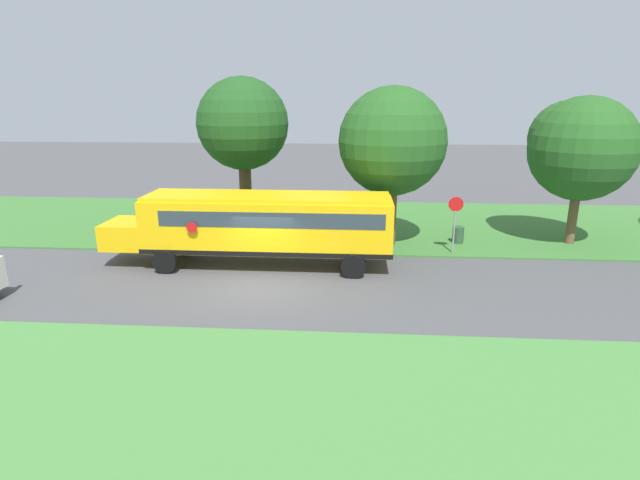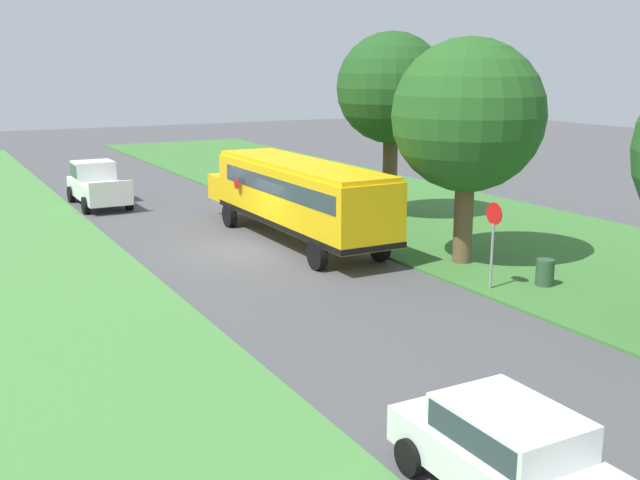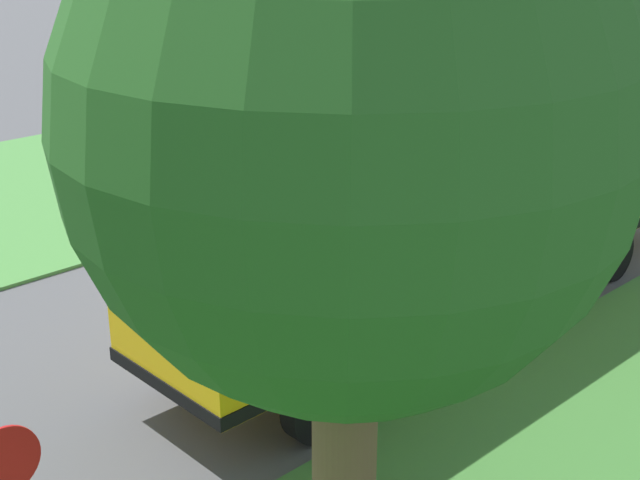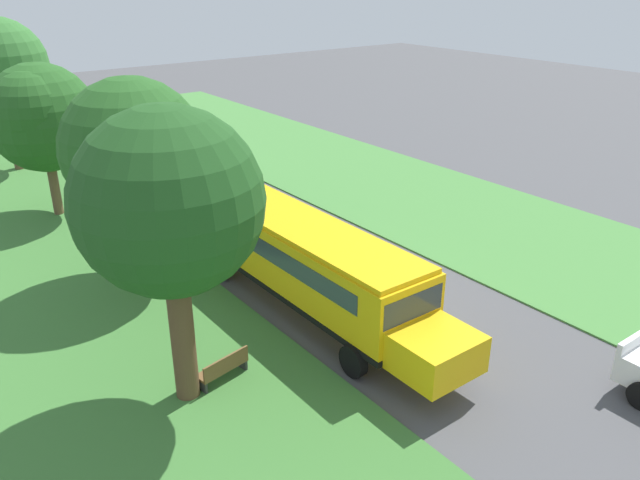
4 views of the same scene
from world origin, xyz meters
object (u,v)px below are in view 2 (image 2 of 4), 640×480
object	(u,v)px
oak_tree_beside_bus	(393,89)
stop_sign	(493,235)
school_bus	(297,193)
oak_tree_roadside_mid	(464,116)
trash_bin	(545,274)
car_white_nearest	(512,452)
park_bench	(368,212)
pickup_truck	(97,183)

from	to	relation	value
oak_tree_beside_bus	stop_sign	world-z (taller)	oak_tree_beside_bus
school_bus	stop_sign	distance (m)	8.89
oak_tree_roadside_mid	trash_bin	bearing A→B (deg)	98.34
school_bus	oak_tree_roadside_mid	xyz separation A→B (m)	(-3.42, 5.60, 3.16)
oak_tree_beside_bus	stop_sign	bearing A→B (deg)	72.16
school_bus	car_white_nearest	distance (m)	18.31
car_white_nearest	oak_tree_beside_bus	bearing A→B (deg)	-119.01
park_bench	trash_bin	xyz separation A→B (m)	(0.49, 11.05, -0.02)
car_white_nearest	park_bench	bearing A→B (deg)	-116.22
oak_tree_roadside_mid	trash_bin	size ratio (longest dim) A/B	8.52
trash_bin	car_white_nearest	bearing A→B (deg)	42.71
oak_tree_roadside_mid	stop_sign	size ratio (longest dim) A/B	2.80
pickup_truck	oak_tree_roadside_mid	bearing A→B (deg)	115.92
trash_bin	school_bus	bearing A→B (deg)	-66.69
park_bench	car_white_nearest	bearing A→B (deg)	63.78
stop_sign	park_bench	bearing A→B (deg)	-101.69
oak_tree_beside_bus	stop_sign	distance (m)	11.72
stop_sign	trash_bin	world-z (taller)	stop_sign
school_bus	park_bench	distance (m)	5.03
school_bus	trash_bin	size ratio (longest dim) A/B	13.80
oak_tree_beside_bus	oak_tree_roadside_mid	xyz separation A→B (m)	(2.21, 7.50, -0.63)
oak_tree_roadside_mid	park_bench	world-z (taller)	oak_tree_roadside_mid
pickup_truck	stop_sign	distance (m)	21.68
oak_tree_roadside_mid	school_bus	bearing A→B (deg)	-58.58
car_white_nearest	pickup_truck	xyz separation A→B (m)	(-0.10, -29.35, 0.20)
stop_sign	park_bench	size ratio (longest dim) A/B	1.65
oak_tree_beside_bus	trash_bin	bearing A→B (deg)	81.29
school_bus	trash_bin	bearing A→B (deg)	113.31
school_bus	pickup_truck	distance (m)	12.87
oak_tree_roadside_mid	trash_bin	world-z (taller)	oak_tree_roadside_mid
oak_tree_beside_bus	park_bench	size ratio (longest dim) A/B	4.90
car_white_nearest	school_bus	bearing A→B (deg)	-106.33
car_white_nearest	oak_tree_roadside_mid	bearing A→B (deg)	-125.66
stop_sign	trash_bin	size ratio (longest dim) A/B	3.04
school_bus	oak_tree_beside_bus	size ratio (longest dim) A/B	1.52
pickup_truck	trash_bin	world-z (taller)	pickup_truck
school_bus	oak_tree_beside_bus	xyz separation A→B (m)	(-5.64, -1.89, 3.79)
oak_tree_roadside_mid	pickup_truck	bearing A→B (deg)	-64.08
pickup_truck	park_bench	xyz separation A→B (m)	(-9.47, 9.91, -0.60)
oak_tree_roadside_mid	trash_bin	distance (m)	5.86
oak_tree_beside_bus	trash_bin	xyz separation A→B (m)	(1.69, 11.05, -5.27)
school_bus	park_bench	bearing A→B (deg)	-156.83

